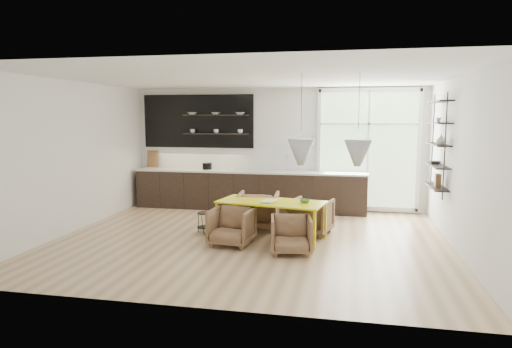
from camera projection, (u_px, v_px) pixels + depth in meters
The scene contains 11 objects.
room at pixel (290, 155), 9.03m from camera, with size 7.02×6.01×2.91m.
kitchen_run at pixel (246, 184), 10.94m from camera, with size 5.54×0.69×2.75m.
right_shelving at pixel (438, 147), 8.53m from camera, with size 0.26×1.22×1.90m.
dining_table at pixel (271, 204), 8.27m from camera, with size 2.03×1.20×0.70m.
armchair_back_left at pixel (258, 210), 9.09m from camera, with size 0.78×0.80×0.73m, color brown.
armchair_back_right at pixel (311, 216), 8.67m from camera, with size 0.72×0.74×0.68m, color brown.
armchair_front_left at pixel (232, 226), 7.90m from camera, with size 0.70×0.72×0.66m, color brown.
armchair_front_right at pixel (291, 235), 7.44m from camera, with size 0.65×0.67×0.61m, color brown.
wire_stool at pixel (205, 220), 8.74m from camera, with size 0.32×0.32×0.40m.
table_book at pixel (263, 201), 8.22m from camera, with size 0.22×0.30×0.03m, color white.
table_bowl at pixel (305, 201), 8.15m from camera, with size 0.19×0.19×0.06m, color #4D7C4E.
Camera 1 is at (1.69, -7.86, 2.23)m, focal length 32.00 mm.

